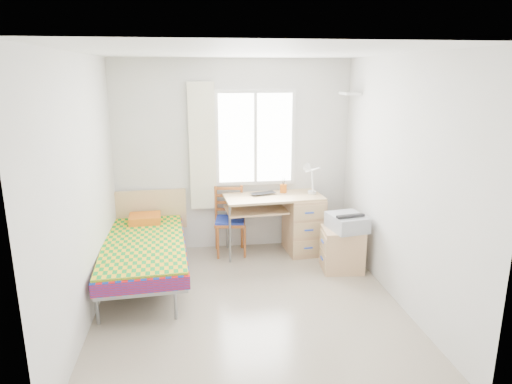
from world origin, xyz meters
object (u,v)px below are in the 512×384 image
Objects in this scene: desk at (298,221)px; cabinet at (342,249)px; printer at (347,222)px; bed at (145,246)px; chair at (230,216)px.

desk reaches higher than cabinet.
bed is at bearing 168.20° from printer.
chair reaches higher than desk.
cabinet is (2.41, -0.04, -0.16)m from bed.
chair is 1.56m from cabinet.
bed reaches higher than printer.
bed is at bearing -138.31° from chair.
desk is 0.94m from chair.
chair is (1.08, 0.73, 0.09)m from bed.
bed is at bearing -175.73° from cabinet.
printer is (1.38, -0.80, 0.12)m from chair.
printer is at bearing -22.46° from chair.
printer is at bearing -25.14° from cabinet.
cabinet is at bearing -62.82° from desk.
cabinet is at bearing -22.44° from chair.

